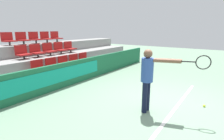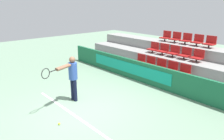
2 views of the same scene
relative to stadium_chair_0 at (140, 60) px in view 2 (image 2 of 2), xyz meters
name	(u,v)px [view 2 (image 2 of 2)]	position (x,y,z in m)	size (l,w,h in m)	color
ground_plane	(79,110)	(1.16, -4.17, -0.70)	(30.00, 30.00, 0.00)	gray
court_baseline	(71,113)	(1.16, -4.48, -0.69)	(4.20, 0.08, 0.01)	white
barrier_wall	(149,74)	(1.12, -0.68, -0.26)	(10.69, 0.14, 0.88)	#19603D
bleacher_tier_front	(158,76)	(1.16, -0.12, -0.47)	(10.29, 0.97, 0.46)	gray
bleacher_tier_middle	(171,67)	(1.16, 0.86, -0.23)	(10.29, 0.97, 0.93)	gray
bleacher_tier_back	(183,59)	(1.16, 1.83, 0.00)	(10.29, 0.97, 1.39)	gray
stadium_chair_0	(140,60)	(0.00, 0.00, 0.00)	(0.46, 0.40, 0.52)	#333333
stadium_chair_1	(149,63)	(0.58, 0.00, 0.00)	(0.46, 0.40, 0.52)	#333333
stadium_chair_2	(160,65)	(1.16, 0.00, 0.00)	(0.46, 0.40, 0.52)	#333333
stadium_chair_3	(171,68)	(1.73, 0.00, 0.00)	(0.46, 0.40, 0.52)	#333333
stadium_chair_4	(184,71)	(2.31, 0.00, 0.00)	(0.46, 0.40, 0.52)	#333333
stadium_chair_5	(153,48)	(0.00, 0.97, 0.46)	(0.46, 0.40, 0.52)	#333333
stadium_chair_6	(163,50)	(0.58, 0.97, 0.46)	(0.46, 0.40, 0.52)	#333333
stadium_chair_7	(174,52)	(1.16, 0.97, 0.46)	(0.46, 0.40, 0.52)	#333333
stadium_chair_8	(185,54)	(1.73, 0.97, 0.46)	(0.46, 0.40, 0.52)	#333333
stadium_chair_9	(198,56)	(2.31, 0.97, 0.46)	(0.46, 0.40, 0.52)	#333333
stadium_chair_10	(166,36)	(0.00, 1.95, 0.93)	(0.46, 0.40, 0.52)	#333333
stadium_chair_11	(176,38)	(0.58, 1.95, 0.93)	(0.46, 0.40, 0.52)	#333333
stadium_chair_12	(186,39)	(1.16, 1.95, 0.93)	(0.46, 0.40, 0.52)	#333333
stadium_chair_13	(198,41)	(1.73, 1.95, 0.93)	(0.46, 0.40, 0.52)	#333333
stadium_chair_14	(210,42)	(2.31, 1.95, 0.93)	(0.46, 0.40, 0.52)	#333333
tennis_player	(72,75)	(0.44, -3.96, 0.27)	(0.60, 1.44, 1.58)	black
tennis_ball	(59,124)	(1.53, -5.09, -0.67)	(0.07, 0.07, 0.07)	#CCDB33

